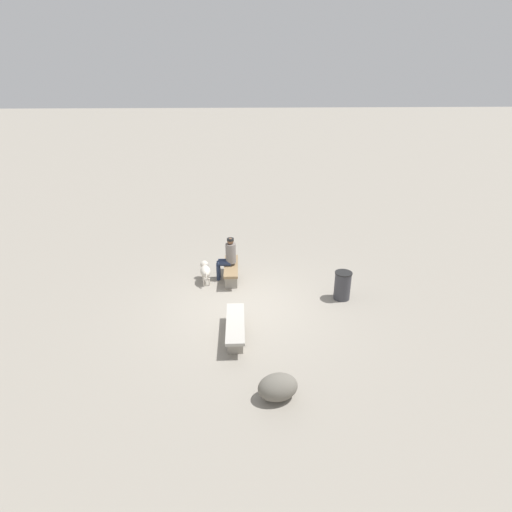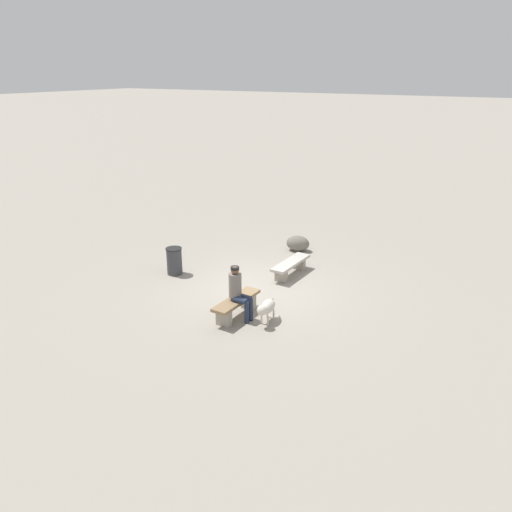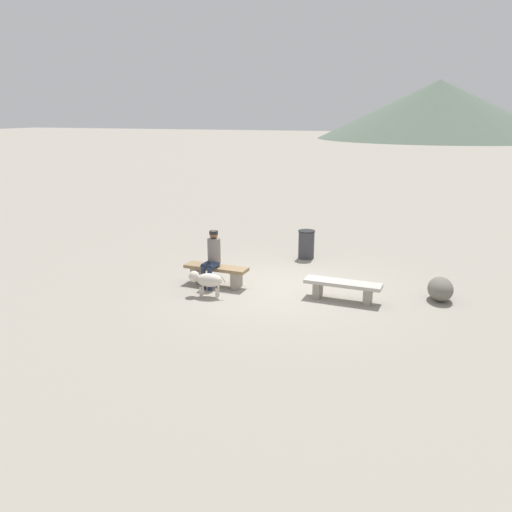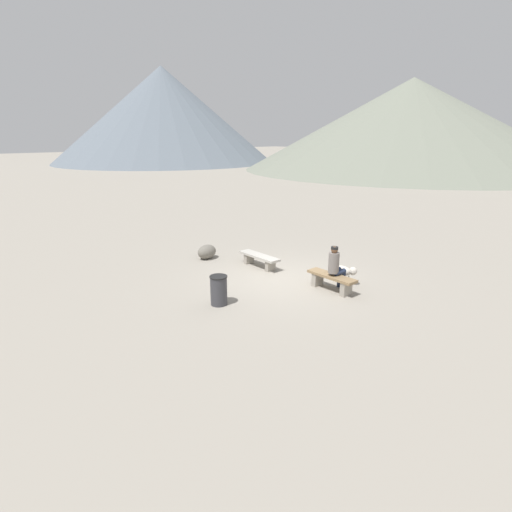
# 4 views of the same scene
# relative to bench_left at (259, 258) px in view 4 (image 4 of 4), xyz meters

# --- Properties ---
(ground) EXTENTS (210.00, 210.00, 0.06)m
(ground) POSITION_rel_bench_left_xyz_m (1.41, -0.33, -0.33)
(ground) COLOR gray
(bench_left) EXTENTS (1.67, 0.47, 0.42)m
(bench_left) POSITION_rel_bench_left_xyz_m (0.00, 0.00, 0.00)
(bench_left) COLOR gray
(bench_left) RESTS_ON ground
(bench_right) EXTENTS (1.55, 0.45, 0.47)m
(bench_right) POSITION_rel_bench_left_xyz_m (2.98, 0.05, 0.02)
(bench_right) COLOR gray
(bench_right) RESTS_ON ground
(seated_person) EXTENTS (0.34, 0.59, 1.32)m
(seated_person) POSITION_rel_bench_left_xyz_m (3.03, 0.14, 0.45)
(seated_person) COLOR slate
(seated_person) RESTS_ON ground
(dog) EXTENTS (0.85, 0.37, 0.56)m
(dog) POSITION_rel_bench_left_xyz_m (2.88, 0.82, 0.09)
(dog) COLOR beige
(dog) RESTS_ON ground
(trash_bin) EXTENTS (0.47, 0.47, 0.79)m
(trash_bin) POSITION_rel_bench_left_xyz_m (1.61, -2.95, 0.10)
(trash_bin) COLOR #38383D
(trash_bin) RESTS_ON ground
(boulder) EXTENTS (0.66, 0.84, 0.51)m
(boulder) POSITION_rel_bench_left_xyz_m (-1.99, -0.74, -0.04)
(boulder) COLOR #6B665B
(boulder) RESTS_ON ground
(distant_peak_1) EXTENTS (40.90, 40.90, 10.97)m
(distant_peak_1) POSITION_rel_bench_left_xyz_m (-16.60, 41.00, 5.19)
(distant_peak_1) COLOR gray
(distant_peak_1) RESTS_ON ground
(distant_peak_2) EXTENTS (34.57, 34.57, 14.51)m
(distant_peak_2) POSITION_rel_bench_left_xyz_m (-50.51, 26.24, 6.96)
(distant_peak_2) COLOR slate
(distant_peak_2) RESTS_ON ground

